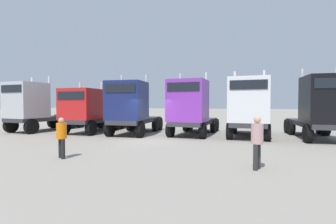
# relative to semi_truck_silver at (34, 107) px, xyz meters

# --- Properties ---
(ground) EXTENTS (200.00, 200.00, 0.00)m
(ground) POSITION_rel_semi_truck_silver_xyz_m (10.30, -1.85, -1.99)
(ground) COLOR gray
(semi_truck_silver) EXTENTS (3.12, 6.61, 4.45)m
(semi_truck_silver) POSITION_rel_semi_truck_silver_xyz_m (0.00, 0.00, 0.00)
(semi_truck_silver) COLOR #333338
(semi_truck_silver) RESTS_ON ground
(semi_truck_red) EXTENTS (2.67, 6.26, 3.92)m
(semi_truck_red) POSITION_rel_semi_truck_silver_xyz_m (4.61, 0.37, -0.27)
(semi_truck_red) COLOR #333338
(semi_truck_red) RESTS_ON ground
(semi_truck_navy) EXTENTS (2.90, 6.21, 4.35)m
(semi_truck_navy) POSITION_rel_semi_truck_silver_xyz_m (8.29, 0.25, -0.05)
(semi_truck_navy) COLOR #333338
(semi_truck_navy) RESTS_ON ground
(semi_truck_purple) EXTENTS (2.98, 6.20, 4.41)m
(semi_truck_purple) POSITION_rel_semi_truck_silver_xyz_m (12.47, 0.94, -0.04)
(semi_truck_purple) COLOR #333338
(semi_truck_purple) RESTS_ON ground
(semi_truck_white) EXTENTS (2.78, 5.76, 4.45)m
(semi_truck_white) POSITION_rel_semi_truck_silver_xyz_m (16.28, 0.94, 0.03)
(semi_truck_white) COLOR #333338
(semi_truck_white) RESTS_ON ground
(semi_truck_black) EXTENTS (2.87, 6.30, 4.45)m
(semi_truck_black) POSITION_rel_semi_truck_silver_xyz_m (20.51, 1.02, 0.01)
(semi_truck_black) COLOR #333338
(semi_truck_black) RESTS_ON ground
(visitor_in_hivis) EXTENTS (0.55, 0.55, 1.66)m
(visitor_in_hivis) POSITION_rel_semi_truck_silver_xyz_m (8.84, -7.48, -1.03)
(visitor_in_hivis) COLOR black
(visitor_in_hivis) RESTS_ON ground
(visitor_with_camera) EXTENTS (0.52, 0.52, 1.81)m
(visitor_with_camera) POSITION_rel_semi_truck_silver_xyz_m (16.37, -7.02, -0.94)
(visitor_with_camera) COLOR #2A2A2A
(visitor_with_camera) RESTS_ON ground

